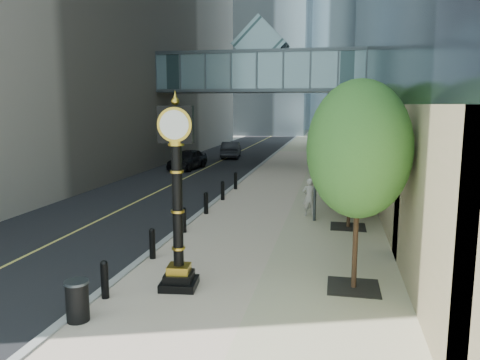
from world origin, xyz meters
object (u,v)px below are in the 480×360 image
Objects in this scene: pedestrian at (309,197)px; car_far at (231,150)px; car_near at (188,159)px; street_clock at (178,208)px; trash_bin at (77,302)px.

car_far is at bearing -81.42° from pedestrian.
car_far is (1.55, 8.48, -0.02)m from car_near.
pedestrian is (2.99, 9.09, -1.37)m from street_clock.
trash_bin is at bearing -131.67° from street_clock.
street_clock reaches higher than car_far.
car_far is (-5.61, 31.41, -1.51)m from street_clock.
street_clock is at bearing -66.33° from car_near.
trash_bin is 34.00m from car_far.
pedestrian is (4.63, 11.44, 0.40)m from trash_bin.
street_clock reaches higher than pedestrian.
car_far is (-3.97, 33.77, 0.26)m from trash_bin.
street_clock reaches higher than trash_bin.
pedestrian is at bearing 65.02° from street_clock.
car_near is 8.62m from car_far.
trash_bin is (-1.64, -2.35, -1.77)m from street_clock.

